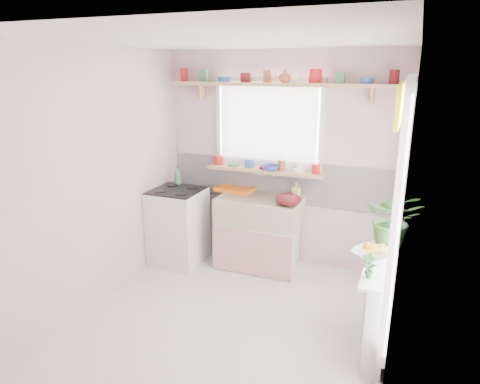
% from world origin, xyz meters
% --- Properties ---
extents(room, '(3.20, 3.20, 3.20)m').
position_xyz_m(room, '(0.66, 0.86, 1.37)').
color(room, silver).
rests_on(room, ground).
extents(sink_unit, '(0.95, 0.65, 1.11)m').
position_xyz_m(sink_unit, '(-0.15, 1.29, 0.43)').
color(sink_unit, white).
rests_on(sink_unit, ground).
extents(cooker, '(0.58, 0.58, 0.93)m').
position_xyz_m(cooker, '(-1.10, 1.05, 0.46)').
color(cooker, white).
rests_on(cooker, ground).
extents(radiator_ledge, '(0.22, 0.95, 0.78)m').
position_xyz_m(radiator_ledge, '(1.30, 0.20, 0.40)').
color(radiator_ledge, white).
rests_on(radiator_ledge, ground).
extents(windowsill, '(1.40, 0.22, 0.04)m').
position_xyz_m(windowsill, '(-0.15, 1.48, 1.14)').
color(windowsill, tan).
rests_on(windowsill, room).
extents(pine_shelf, '(2.52, 0.24, 0.04)m').
position_xyz_m(pine_shelf, '(0.00, 1.47, 2.12)').
color(pine_shelf, tan).
rests_on(pine_shelf, room).
extents(shelf_crockery, '(2.47, 0.11, 0.12)m').
position_xyz_m(shelf_crockery, '(-0.02, 1.47, 2.19)').
color(shelf_crockery, red).
rests_on(shelf_crockery, pine_shelf).
extents(sill_crockery, '(1.35, 0.11, 0.12)m').
position_xyz_m(sill_crockery, '(-0.17, 1.48, 1.22)').
color(sill_crockery, red).
rests_on(sill_crockery, windowsill).
extents(dish_tray, '(0.49, 0.39, 0.04)m').
position_xyz_m(dish_tray, '(-0.53, 1.50, 0.87)').
color(dish_tray, orange).
rests_on(dish_tray, sink_unit).
extents(colander, '(0.34, 0.34, 0.13)m').
position_xyz_m(colander, '(0.22, 1.18, 0.91)').
color(colander, '#500D15').
rests_on(colander, sink_unit).
extents(jade_plant, '(0.48, 0.42, 0.52)m').
position_xyz_m(jade_plant, '(1.33, 0.60, 1.03)').
color(jade_plant, '#356227').
rests_on(jade_plant, radiator_ledge).
extents(fruit_bowl, '(0.42, 0.42, 0.08)m').
position_xyz_m(fruit_bowl, '(1.21, 0.25, 0.81)').
color(fruit_bowl, silver).
rests_on(fruit_bowl, radiator_ledge).
extents(herb_pot, '(0.11, 0.07, 0.20)m').
position_xyz_m(herb_pot, '(1.21, -0.09, 0.87)').
color(herb_pot, '#265F29').
rests_on(herb_pot, radiator_ledge).
extents(soap_bottle_sink, '(0.10, 0.10, 0.17)m').
position_xyz_m(soap_bottle_sink, '(0.22, 1.50, 0.94)').
color(soap_bottle_sink, '#EDE969').
rests_on(soap_bottle_sink, sink_unit).
extents(sill_cup, '(0.13, 0.13, 0.10)m').
position_xyz_m(sill_cup, '(0.24, 1.54, 1.21)').
color(sill_cup, white).
rests_on(sill_cup, windowsill).
extents(sill_bowl, '(0.25, 0.25, 0.06)m').
position_xyz_m(sill_bowl, '(-0.07, 1.42, 1.19)').
color(sill_bowl, '#3247A3').
rests_on(sill_bowl, windowsill).
extents(shelf_vase, '(0.16, 0.16, 0.14)m').
position_xyz_m(shelf_vase, '(0.08, 1.41, 2.21)').
color(shelf_vase, '#AE4935').
rests_on(shelf_vase, pine_shelf).
extents(cooker_bottle, '(0.11, 0.11, 0.23)m').
position_xyz_m(cooker_bottle, '(-1.21, 1.27, 1.03)').
color(cooker_bottle, '#428454').
rests_on(cooker_bottle, cooker).
extents(fruit, '(0.20, 0.14, 0.10)m').
position_xyz_m(fruit, '(1.22, 0.26, 0.88)').
color(fruit, orange).
rests_on(fruit, fruit_bowl).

